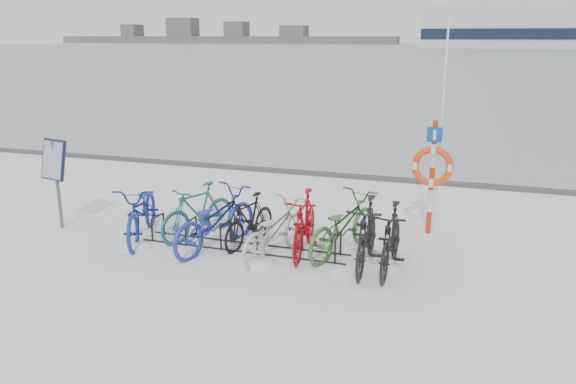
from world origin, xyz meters
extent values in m
plane|color=white|center=(0.00, 0.00, 0.00)|extent=(900.00, 900.00, 0.00)
cube|color=#919CA4|center=(0.00, 155.00, 0.01)|extent=(400.00, 298.00, 0.02)
cube|color=#3F3F42|center=(0.00, 5.90, 0.05)|extent=(400.00, 0.25, 0.10)
cylinder|color=black|center=(-1.80, -0.22, 0.22)|extent=(0.04, 0.04, 0.44)
cylinder|color=black|center=(-1.80, 0.22, 0.22)|extent=(0.04, 0.04, 0.44)
cylinder|color=black|center=(-1.80, 0.00, 0.44)|extent=(0.04, 0.44, 0.04)
cylinder|color=black|center=(-1.08, -0.22, 0.22)|extent=(0.04, 0.04, 0.44)
cylinder|color=black|center=(-1.08, 0.22, 0.22)|extent=(0.04, 0.04, 0.44)
cylinder|color=black|center=(-1.08, 0.00, 0.44)|extent=(0.04, 0.44, 0.04)
cylinder|color=black|center=(-0.36, -0.22, 0.22)|extent=(0.04, 0.04, 0.44)
cylinder|color=black|center=(-0.36, 0.22, 0.22)|extent=(0.04, 0.04, 0.44)
cylinder|color=black|center=(-0.36, 0.00, 0.44)|extent=(0.04, 0.44, 0.04)
cylinder|color=black|center=(0.36, -0.22, 0.22)|extent=(0.04, 0.04, 0.44)
cylinder|color=black|center=(0.36, 0.22, 0.22)|extent=(0.04, 0.04, 0.44)
cylinder|color=black|center=(0.36, 0.00, 0.44)|extent=(0.04, 0.44, 0.04)
cylinder|color=black|center=(1.08, -0.22, 0.22)|extent=(0.04, 0.04, 0.44)
cylinder|color=black|center=(1.08, 0.22, 0.22)|extent=(0.04, 0.04, 0.44)
cylinder|color=black|center=(1.08, 0.00, 0.44)|extent=(0.04, 0.44, 0.04)
cylinder|color=black|center=(1.80, -0.22, 0.22)|extent=(0.04, 0.04, 0.44)
cylinder|color=black|center=(1.80, 0.22, 0.22)|extent=(0.04, 0.04, 0.44)
cylinder|color=black|center=(1.80, 0.00, 0.44)|extent=(0.04, 0.44, 0.04)
cylinder|color=black|center=(0.00, -0.22, 0.02)|extent=(4.00, 0.03, 0.03)
cylinder|color=black|center=(0.00, 0.22, 0.02)|extent=(4.00, 0.03, 0.03)
cylinder|color=#595B5E|center=(-4.00, -0.09, 0.90)|extent=(0.07, 0.07, 1.80)
cube|color=black|center=(-4.00, -0.12, 1.45)|extent=(0.65, 0.36, 0.81)
cube|color=#8C99AD|center=(-4.00, -0.16, 1.45)|extent=(0.58, 0.28, 0.72)
cylinder|color=red|center=(3.22, 1.91, 0.23)|extent=(0.10, 0.10, 0.45)
cylinder|color=silver|center=(3.22, 1.91, 0.68)|extent=(0.10, 0.10, 0.45)
cylinder|color=red|center=(3.22, 1.91, 1.14)|extent=(0.10, 0.10, 0.45)
cylinder|color=silver|center=(3.22, 1.91, 1.59)|extent=(0.10, 0.10, 0.45)
cylinder|color=red|center=(3.22, 1.91, 2.04)|extent=(0.10, 0.10, 0.45)
torus|color=#DE4114|center=(3.22, 1.82, 1.39)|extent=(0.79, 0.13, 0.79)
cube|color=navy|center=(3.22, 1.83, 2.01)|extent=(0.29, 0.03, 0.29)
cylinder|color=silver|center=(3.32, 1.96, 2.06)|extent=(0.04, 0.04, 4.13)
cube|color=#494949|center=(-120.00, 260.00, 1.75)|extent=(180.00, 12.00, 3.50)
cube|color=#494949|center=(-150.00, 260.00, 5.50)|extent=(24.00, 10.00, 8.00)
cube|color=#494949|center=(-90.00, 260.00, 5.00)|extent=(20.00, 10.00, 6.00)
imported|color=navy|center=(-2.08, -0.07, 0.58)|extent=(1.46, 2.34, 1.16)
imported|color=#1E5C69|center=(-1.08, 0.31, 0.55)|extent=(1.18, 1.89, 1.10)
imported|color=#232D9F|center=(-0.51, -0.13, 0.58)|extent=(1.35, 2.32, 1.15)
imported|color=black|center=(0.02, 0.26, 0.49)|extent=(0.78, 1.70, 0.99)
imported|color=#B7BABF|center=(0.67, -0.16, 0.52)|extent=(1.14, 2.08, 1.04)
imported|color=#A10611|center=(1.14, 0.15, 0.58)|extent=(0.71, 1.96, 1.16)
imported|color=#356D30|center=(1.80, 0.36, 0.56)|extent=(1.41, 2.26, 1.12)
imported|color=black|center=(2.32, -0.13, 0.60)|extent=(0.62, 2.03, 1.21)
imported|color=black|center=(2.74, -0.14, 0.57)|extent=(0.58, 1.92, 1.15)
ellipsoid|color=white|center=(-0.97, 0.58, 0.00)|extent=(0.48, 0.48, 0.17)
ellipsoid|color=white|center=(-2.52, 0.11, 0.00)|extent=(0.46, 0.46, 0.16)
ellipsoid|color=white|center=(0.54, -0.65, 0.00)|extent=(0.61, 0.61, 0.21)
ellipsoid|color=white|center=(-1.90, -0.61, 0.00)|extent=(0.58, 0.58, 0.20)
ellipsoid|color=white|center=(1.16, 0.76, 0.00)|extent=(0.42, 0.42, 0.15)
ellipsoid|color=white|center=(0.70, 0.67, 0.00)|extent=(0.35, 0.35, 0.12)
ellipsoid|color=white|center=(2.01, -0.55, 0.00)|extent=(0.50, 0.50, 0.18)
ellipsoid|color=white|center=(2.69, -0.02, 0.00)|extent=(0.48, 0.48, 0.17)
camera|label=1|loc=(3.81, -9.09, 3.83)|focal=35.00mm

